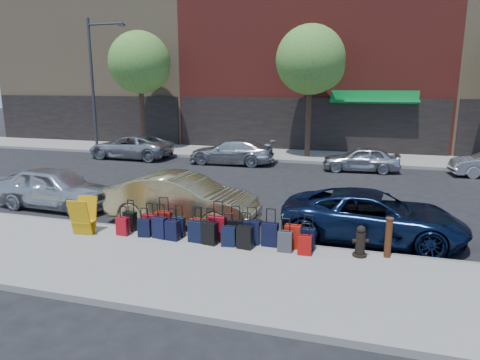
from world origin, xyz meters
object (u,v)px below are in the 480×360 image
(streetlight, at_px, (95,77))
(suitcase_front_5, at_px, (217,228))
(tree_left, at_px, (142,64))
(car_near_2, at_px, (373,216))
(car_far_0, at_px, (131,147))
(tree_center, at_px, (313,62))
(bollard, at_px, (388,237))
(car_near_1, at_px, (183,199))
(car_far_1, at_px, (231,152))
(car_near_0, at_px, (55,188))
(car_far_2, at_px, (361,159))
(fire_hydrant, at_px, (360,242))
(display_rack, at_px, (83,216))

(streetlight, relative_size, suitcase_front_5, 7.50)
(tree_left, distance_m, car_near_2, 19.37)
(tree_left, distance_m, car_far_0, 5.48)
(tree_center, relative_size, streetlight, 0.91)
(bollard, height_order, car_near_1, car_near_1)
(suitcase_front_5, bearing_deg, tree_center, 89.13)
(car_near_1, xyz_separation_m, car_near_2, (5.58, 0.16, -0.09))
(suitcase_front_5, relative_size, car_far_1, 0.23)
(car_near_0, height_order, car_near_2, car_near_0)
(car_far_2, bearing_deg, car_far_0, -95.05)
(car_far_0, bearing_deg, car_near_2, 54.33)
(car_near_2, bearing_deg, car_near_1, 93.35)
(suitcase_front_5, height_order, bollard, suitcase_front_5)
(tree_left, height_order, car_far_2, tree_left)
(fire_hydrant, relative_size, car_near_1, 0.17)
(display_rack, xyz_separation_m, car_near_2, (7.64, 2.20, 0.03))
(streetlight, bearing_deg, car_near_1, -47.22)
(tree_left, relative_size, fire_hydrant, 9.46)
(car_near_2, bearing_deg, bollard, -165.73)
(streetlight, height_order, car_far_1, streetlight)
(streetlight, bearing_deg, car_near_0, -61.88)
(car_near_1, bearing_deg, fire_hydrant, -104.34)
(suitcase_front_5, bearing_deg, bollard, 2.64)
(suitcase_front_5, xyz_separation_m, car_near_2, (3.93, 1.64, 0.19))
(tree_center, xyz_separation_m, fire_hydrant, (3.08, -14.35, -4.91))
(car_far_0, bearing_deg, suitcase_front_5, 40.11)
(car_far_0, xyz_separation_m, car_far_1, (6.14, -0.09, -0.01))
(tree_center, height_order, display_rack, tree_center)
(car_near_1, bearing_deg, streetlight, 44.45)
(tree_center, bearing_deg, fire_hydrant, -77.90)
(fire_hydrant, bearing_deg, tree_left, 115.27)
(streetlight, relative_size, car_near_2, 1.64)
(tree_left, distance_m, tree_center, 10.50)
(fire_hydrant, relative_size, car_near_0, 0.18)
(car_near_0, bearing_deg, tree_center, -27.12)
(tree_center, bearing_deg, car_far_0, -164.83)
(display_rack, height_order, car_near_2, car_near_2)
(tree_left, bearing_deg, display_rack, -67.30)
(bollard, bearing_deg, streetlight, 141.74)
(suitcase_front_5, distance_m, car_near_2, 4.27)
(bollard, height_order, car_far_2, car_far_2)
(streetlight, height_order, car_near_1, streetlight)
(tree_center, xyz_separation_m, car_far_1, (-3.83, -2.79, -4.75))
(tree_left, height_order, suitcase_front_5, tree_left)
(tree_left, distance_m, car_near_0, 13.79)
(suitcase_front_5, xyz_separation_m, car_far_0, (-9.40, 11.61, 0.19))
(tree_center, xyz_separation_m, car_far_0, (-9.97, -2.70, -4.74))
(streetlight, distance_m, car_far_0, 5.65)
(tree_left, bearing_deg, car_near_1, -57.15)
(car_near_2, height_order, car_far_2, car_near_2)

